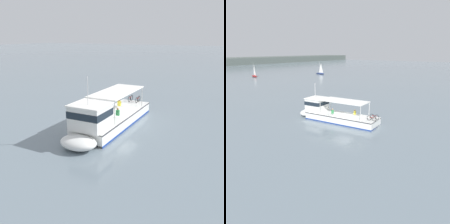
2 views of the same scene
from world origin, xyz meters
TOP-DOWN VIEW (x-y plane):
  - ground_plane at (0.00, 0.00)m, footprint 400.00×400.00m
  - ferry_main at (0.32, 2.29)m, footprint 4.11×12.98m

SIDE VIEW (x-z plane):
  - ground_plane at x=0.00m, z-range 0.00..0.00m
  - ferry_main at x=0.32m, z-range -1.65..3.67m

